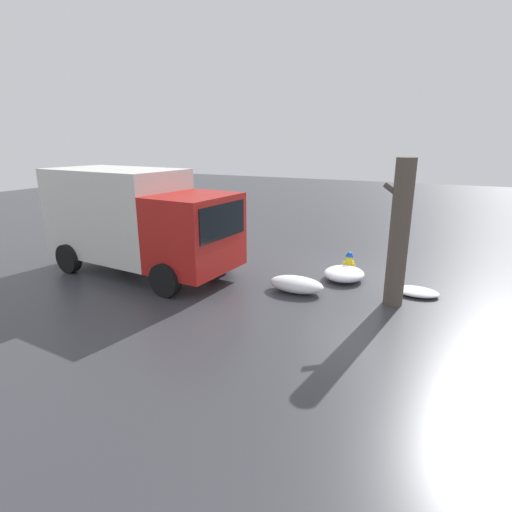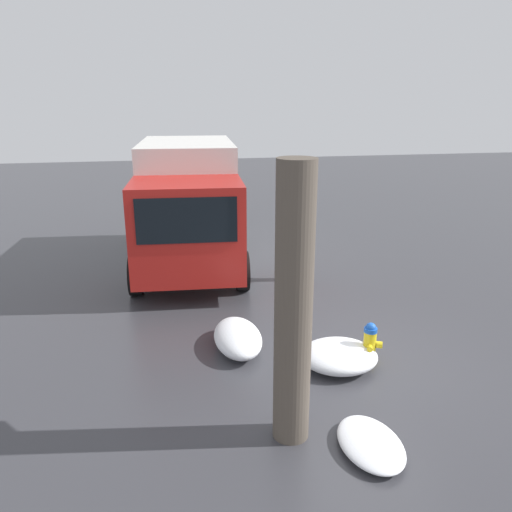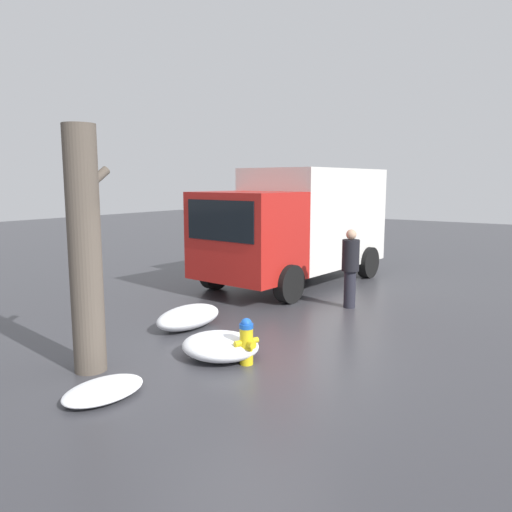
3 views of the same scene
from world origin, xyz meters
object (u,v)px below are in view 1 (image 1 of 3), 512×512
(delivery_truck, at_px, (137,218))
(pedestrian, at_px, (228,232))
(tree_trunk, at_px, (399,234))
(fire_hydrant, at_px, (349,263))

(delivery_truck, height_order, pedestrian, delivery_truck)
(tree_trunk, relative_size, pedestrian, 2.05)
(fire_hydrant, xyz_separation_m, tree_trunk, (-1.54, 1.75, 1.43))
(fire_hydrant, height_order, tree_trunk, tree_trunk)
(delivery_truck, relative_size, pedestrian, 3.55)
(fire_hydrant, xyz_separation_m, pedestrian, (4.14, 0.18, 0.58))
(fire_hydrant, bearing_deg, delivery_truck, 135.45)
(pedestrian, bearing_deg, tree_trunk, -70.28)
(fire_hydrant, distance_m, delivery_truck, 6.59)
(fire_hydrant, height_order, delivery_truck, delivery_truck)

